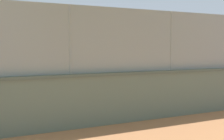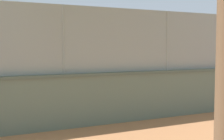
% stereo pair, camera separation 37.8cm
% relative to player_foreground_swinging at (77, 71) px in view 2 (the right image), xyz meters
% --- Properties ---
extents(ground_plane, '(260.00, 260.00, 0.00)m').
position_rel_player_foreground_swinging_xyz_m(ground_plane, '(-0.69, -6.11, -0.89)').
color(ground_plane, '#B27247').
extents(perimeter_wall, '(29.10, 1.41, 1.39)m').
position_rel_player_foreground_swinging_xyz_m(perimeter_wall, '(-2.14, 7.34, -0.19)').
color(perimeter_wall, slate).
rests_on(perimeter_wall, ground_plane).
extents(fence_panel_on_wall, '(28.58, 1.04, 1.75)m').
position_rel_player_foreground_swinging_xyz_m(fence_panel_on_wall, '(-2.14, 7.34, 1.38)').
color(fence_panel_on_wall, gray).
rests_on(fence_panel_on_wall, perimeter_wall).
extents(player_foreground_swinging, '(1.17, 0.71, 1.52)m').
position_rel_player_foreground_swinging_xyz_m(player_foreground_swinging, '(0.00, 0.00, 0.00)').
color(player_foreground_swinging, '#B2B2B2').
rests_on(player_foreground_swinging, ground_plane).
extents(player_near_wall_returning, '(0.85, 0.70, 1.56)m').
position_rel_player_foreground_swinging_xyz_m(player_near_wall_returning, '(-5.88, 2.53, 0.03)').
color(player_near_wall_returning, navy).
rests_on(player_near_wall_returning, ground_plane).
extents(sports_ball, '(0.16, 0.16, 0.16)m').
position_rel_player_foreground_swinging_xyz_m(sports_ball, '(0.88, 1.67, 0.65)').
color(sports_ball, white).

